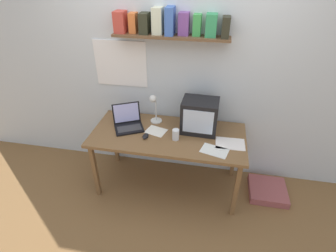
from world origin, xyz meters
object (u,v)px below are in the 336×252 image
laptop (128,121)px  corner_desk (168,138)px  open_notebook (156,131)px  loose_paper_near_monitor (230,144)px  computer_mouse (146,136)px  desk_lamp (154,107)px  juice_glass (176,135)px  printed_handout (214,151)px  floor_cushion (268,190)px  crt_monitor (200,116)px

laptop → corner_desk: bearing=-34.8°
corner_desk → open_notebook: (-0.14, 0.02, 0.06)m
corner_desk → loose_paper_near_monitor: bearing=-4.9°
computer_mouse → loose_paper_near_monitor: (0.88, 0.05, -0.01)m
desk_lamp → juice_glass: 0.43m
desk_lamp → computer_mouse: desk_lamp is taller
corner_desk → printed_handout: 0.55m
corner_desk → laptop: size_ratio=4.17×
desk_lamp → open_notebook: bearing=-50.3°
juice_glass → floor_cushion: juice_glass is taller
corner_desk → loose_paper_near_monitor: loose_paper_near_monitor is taller
open_notebook → crt_monitor: bearing=13.8°
loose_paper_near_monitor → crt_monitor: bearing=150.5°
crt_monitor → open_notebook: (-0.46, -0.11, -0.18)m
corner_desk → juice_glass: (0.10, -0.08, 0.11)m
computer_mouse → desk_lamp: bearing=85.0°
computer_mouse → open_notebook: size_ratio=0.42×
corner_desk → crt_monitor: bearing=23.2°
computer_mouse → printed_handout: (0.73, -0.10, -0.01)m
laptop → juice_glass: laptop is taller
crt_monitor → laptop: (-0.78, -0.07, -0.12)m
juice_glass → loose_paper_near_monitor: juice_glass is taller
corner_desk → floor_cushion: 1.34m
corner_desk → floor_cushion: size_ratio=3.93×
desk_lamp → computer_mouse: 0.36m
crt_monitor → printed_handout: 0.43m
juice_glass → open_notebook: bearing=155.6°
juice_glass → open_notebook: size_ratio=0.46×
crt_monitor → computer_mouse: crt_monitor is taller
laptop → open_notebook: laptop is taller
desk_lamp → computer_mouse: bearing=-72.6°
juice_glass → open_notebook: juice_glass is taller
open_notebook → loose_paper_near_monitor: 0.80m
laptop → loose_paper_near_monitor: laptop is taller
crt_monitor → computer_mouse: 0.61m
corner_desk → desk_lamp: (-0.19, 0.20, 0.27)m
printed_handout → juice_glass: bearing=163.3°
laptop → computer_mouse: size_ratio=3.75×
laptop → printed_handout: (0.97, -0.27, -0.06)m
printed_handout → floor_cushion: bearing=22.1°
laptop → floor_cushion: laptop is taller
computer_mouse → floor_cushion: 1.58m
laptop → floor_cushion: 1.81m
printed_handout → loose_paper_near_monitor: same height
desk_lamp → open_notebook: size_ratio=1.38×
juice_glass → loose_paper_near_monitor: bearing=2.7°
corner_desk → juice_glass: juice_glass is taller
floor_cushion → printed_handout: bearing=-157.9°
laptop → desk_lamp: desk_lamp is taller
open_notebook → printed_handout: bearing=-19.6°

